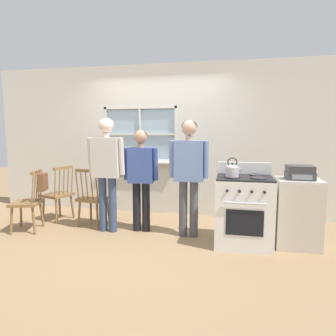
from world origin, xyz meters
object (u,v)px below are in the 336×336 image
object	(u,v)px
chair_near_wall	(93,199)
potted_plant	(124,156)
person_adult_right	(189,166)
stove	(244,210)
chair_by_window	(28,203)
side_counter	(297,213)
person_elderly_left	(107,163)
stereo	(300,173)
handbag	(42,182)
kettle	(232,170)
chair_center_cluster	(58,195)
person_teen_center	(141,171)

from	to	relation	value
chair_near_wall	potted_plant	distance (m)	1.09
person_adult_right	stove	size ratio (longest dim) A/B	1.54
chair_by_window	stove	distance (m)	3.19
chair_by_window	side_counter	bearing A→B (deg)	77.06
person_adult_right	potted_plant	distance (m)	1.72
person_elderly_left	stereo	bearing A→B (deg)	1.09
handbag	kettle	bearing A→B (deg)	-1.89
person_adult_right	chair_by_window	bearing A→B (deg)	-174.24
chair_center_cluster	stereo	distance (m)	3.81
stereo	person_teen_center	bearing A→B (deg)	175.33
kettle	side_counter	bearing A→B (deg)	14.55
person_elderly_left	person_adult_right	distance (m)	1.23
chair_by_window	person_elderly_left	size ratio (longest dim) A/B	0.55
stove	kettle	size ratio (longest dim) A/B	4.39
side_counter	person_teen_center	bearing A→B (deg)	175.87
person_adult_right	stereo	size ratio (longest dim) A/B	4.91
side_counter	stereo	xyz separation A→B (m)	(0.00, -0.02, 0.54)
person_elderly_left	stove	xyz separation A→B (m)	(1.99, -0.13, -0.58)
chair_center_cluster	side_counter	bearing A→B (deg)	101.28
chair_center_cluster	kettle	bearing A→B (deg)	95.18
kettle	potted_plant	size ratio (longest dim) A/B	0.80
chair_near_wall	person_adult_right	bearing A→B (deg)	-178.45
person_adult_right	potted_plant	bearing A→B (deg)	141.58
chair_near_wall	stereo	bearing A→B (deg)	-176.83
person_elderly_left	chair_near_wall	bearing A→B (deg)	149.85
chair_near_wall	potted_plant	xyz separation A→B (m)	(0.23, 0.87, 0.62)
kettle	potted_plant	world-z (taller)	potted_plant
person_adult_right	person_teen_center	bearing A→B (deg)	172.69
chair_by_window	person_adult_right	distance (m)	2.51
kettle	person_elderly_left	bearing A→B (deg)	171.96
person_teen_center	stove	size ratio (longest dim) A/B	1.41
person_teen_center	chair_near_wall	bearing A→B (deg)	169.36
chair_by_window	person_elderly_left	bearing A→B (deg)	85.05
chair_center_cluster	stereo	bearing A→B (deg)	100.97
person_teen_center	stove	world-z (taller)	person_teen_center
chair_by_window	stove	bearing A→B (deg)	76.05
handbag	chair_near_wall	bearing A→B (deg)	32.18
kettle	person_adult_right	bearing A→B (deg)	154.12
person_elderly_left	kettle	xyz separation A→B (m)	(1.83, -0.26, -0.02)
side_counter	chair_center_cluster	bearing A→B (deg)	173.65
chair_near_wall	kettle	bearing A→B (deg)	175.99
chair_near_wall	handbag	xyz separation A→B (m)	(-0.62, -0.39, 0.33)
stove	potted_plant	world-z (taller)	potted_plant
kettle	chair_near_wall	bearing A→B (deg)	167.52
kettle	handbag	bearing A→B (deg)	178.11
side_counter	potted_plant	bearing A→B (deg)	158.11
stereo	chair_near_wall	bearing A→B (deg)	174.70
chair_center_cluster	side_counter	distance (m)	3.77
chair_near_wall	person_elderly_left	bearing A→B (deg)	156.01
person_adult_right	chair_center_cluster	bearing A→B (deg)	170.97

